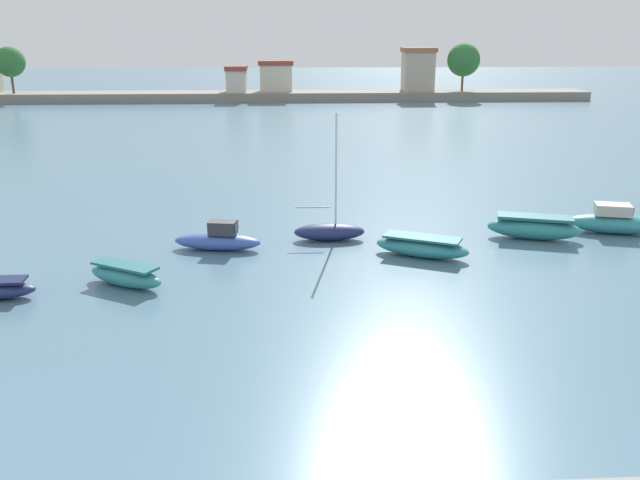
# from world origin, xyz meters

# --- Properties ---
(moored_boat_3) EXTENTS (3.82, 2.88, 0.97)m
(moored_boat_3) POSITION_xyz_m (4.13, 13.11, 0.47)
(moored_boat_3) COLOR teal
(moored_boat_3) RESTS_ON ground
(moored_boat_4) EXTENTS (4.51, 1.97, 1.48)m
(moored_boat_4) POSITION_xyz_m (7.63, 17.98, 0.52)
(moored_boat_4) COLOR #3856A8
(moored_boat_4) RESTS_ON ground
(moored_boat_5) EXTENTS (3.69, 1.32, 6.58)m
(moored_boat_5) POSITION_xyz_m (13.26, 19.32, 0.49)
(moored_boat_5) COLOR navy
(moored_boat_5) RESTS_ON ground
(moored_boat_6) EXTENTS (4.75, 3.30, 1.00)m
(moored_boat_6) POSITION_xyz_m (17.54, 16.39, 0.49)
(moored_boat_6) COLOR teal
(moored_boat_6) RESTS_ON ground
(moored_boat_7) EXTENTS (4.97, 2.78, 1.25)m
(moored_boat_7) POSITION_xyz_m (23.98, 18.97, 0.60)
(moored_boat_7) COLOR teal
(moored_boat_7) RESTS_ON ground
(moored_boat_8) EXTENTS (5.33, 2.81, 1.60)m
(moored_boat_8) POSITION_xyz_m (28.67, 19.78, 0.63)
(moored_boat_8) COLOR teal
(moored_boat_8) RESTS_ON ground
(distant_shoreline) EXTENTS (118.51, 7.10, 8.78)m
(distant_shoreline) POSITION_xyz_m (0.48, 94.96, 2.30)
(distant_shoreline) COLOR gray
(distant_shoreline) RESTS_ON ground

